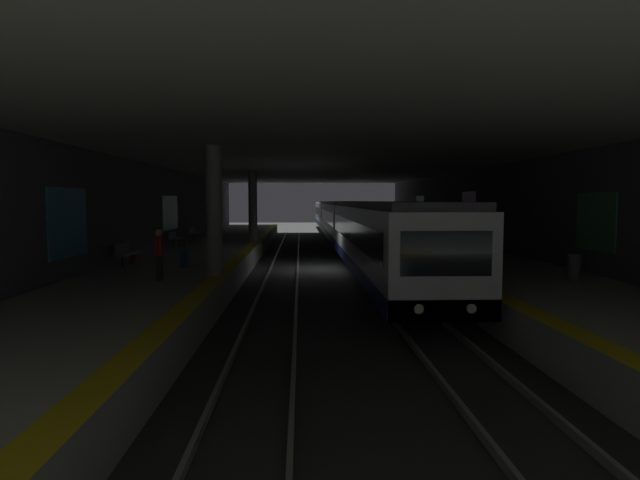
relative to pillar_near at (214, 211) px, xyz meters
The scene contains 23 objects.
ground_plane 10.90m from the pillar_near, 24.76° to the right, with size 120.00×120.00×0.00m, color #2D302D.
track_left 11.93m from the pillar_near, 34.78° to the right, with size 60.00×1.53×0.16m.
track_right 10.20m from the pillar_near, 12.84° to the right, with size 60.00×1.53×0.16m.
platform_left 14.68m from the pillar_near, 49.13° to the right, with size 60.00×5.30×1.06m.
platform_right 10.08m from the pillar_near, 13.12° to the left, with size 60.00×5.30×1.06m.
wall_left 16.74m from the pillar_near, 55.55° to the right, with size 60.00×0.56×5.60m.
wall_right 10.76m from the pillar_near, 28.31° to the left, with size 60.00×0.56×5.60m.
ceiling_slab 10.68m from the pillar_near, 24.76° to the right, with size 60.00×19.40×0.40m.
pillar_near is the anchor object (origin of this frame).
pillar_far 14.82m from the pillar_near, ahead, with size 0.56×0.56×4.55m.
metro_train 25.34m from the pillar_near, 15.00° to the right, with size 60.86×2.83×3.49m.
bench_left_mid 17.20m from the pillar_near, 48.87° to the right, with size 1.70×0.47×0.86m.
bench_left_far 27.79m from the pillar_near, 27.68° to the right, with size 1.70×0.47×0.86m.
bench_right_near 5.57m from the pillar_near, 52.33° to the left, with size 1.70×0.47×0.86m.
bench_right_mid 12.48m from the pillar_near, 19.80° to the left, with size 1.70×0.47×0.86m.
bench_right_far 17.51m from the pillar_near, 13.90° to the left, with size 1.70×0.47×0.86m.
person_waiting_near 2.38m from the pillar_near, 123.34° to the left, with size 0.60×0.23×1.70m.
person_walking_mid 20.11m from the pillar_near, 37.98° to the right, with size 0.60×0.23×1.66m.
person_standing_far 23.47m from the pillar_near, 33.08° to the right, with size 0.60×0.22×1.62m.
person_boarding 12.38m from the pillar_near, 61.73° to the right, with size 0.60×0.22×1.58m.
suitcase_rolling 3.52m from the pillar_near, 33.02° to the left, with size 0.43×0.28×0.95m.
backpack_on_floor 5.81m from the pillar_near, 47.92° to the left, with size 0.30×0.20×0.40m.
trash_bin 12.38m from the pillar_near, 96.82° to the right, with size 0.44×0.44×0.85m.
Camera 1 is at (-27.80, 1.32, 3.69)m, focal length 29.21 mm.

